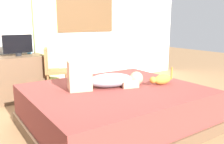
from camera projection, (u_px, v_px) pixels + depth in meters
ground_plane at (120, 124)px, 3.08m from camera, size 16.00×16.00×0.00m
back_wall_with_window at (54, 13)px, 4.59m from camera, size 6.40×0.14×2.90m
bed at (114, 108)px, 2.94m from camera, size 2.03×1.75×0.51m
person_lying at (103, 78)px, 2.88m from camera, size 0.93×0.49×0.34m
cat at (161, 79)px, 3.03m from camera, size 0.36×0.13×0.21m
desk at (17, 78)px, 4.02m from camera, size 0.90×0.56×0.74m
tv_monitor at (18, 45)px, 3.94m from camera, size 0.48×0.10×0.35m
cup at (29, 51)px, 4.23m from camera, size 0.08×0.08×0.09m
chair_by_desk at (53, 69)px, 4.08m from camera, size 0.49×0.49×0.86m
curtain_left at (45, 29)px, 4.43m from camera, size 0.44×0.06×2.32m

